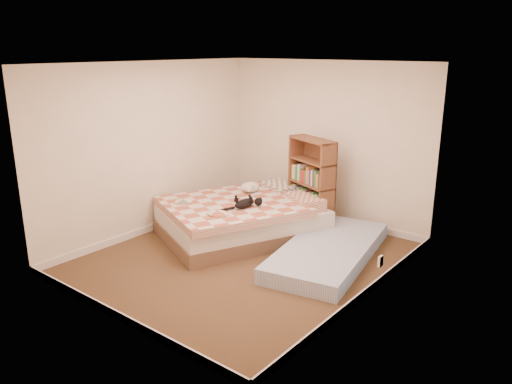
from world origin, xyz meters
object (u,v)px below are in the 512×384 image
Objects in this scene: bed at (244,218)px; bookshelf at (312,195)px; black_cat at (246,203)px; floor_mattress at (328,251)px; white_dog at (250,187)px.

bed is 1.92× the size of bookshelf.
black_cat is (-0.38, -1.11, 0.08)m from bookshelf.
bookshelf is 2.27× the size of black_cat.
floor_mattress is 3.67× the size of black_cat.
floor_mattress is at bearing -1.99° from white_dog.
black_cat is at bearing -21.11° from bed.
black_cat is (0.22, -0.22, 0.33)m from bed.
bed is at bearing -51.68° from white_dog.
black_cat is at bearing -44.75° from white_dog.
floor_mattress is (1.41, 0.04, -0.17)m from bed.
white_dog is (-0.43, 0.62, 0.01)m from black_cat.
bookshelf is 0.95m from white_dog.
black_cat reaches higher than floor_mattress.
black_cat is (-1.19, -0.26, 0.50)m from floor_mattress.
bed is 0.57m from white_dog.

